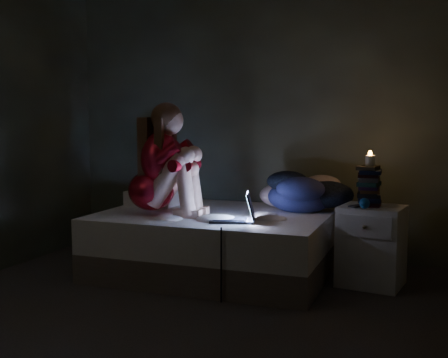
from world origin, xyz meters
The scene contains 12 objects.
floor centered at (0.00, 0.00, -0.01)m, with size 3.60×3.80×0.02m, color #282524.
wall_back centered at (0.00, 1.91, 1.30)m, with size 3.60×0.02×2.60m, color #2C2F24.
bed centered at (-0.06, 1.10, 0.25)m, with size 1.84×1.38×0.51m, color silver, non-canonical shape.
pillow centered at (-0.74, 1.31, 0.57)m, with size 0.44×0.32×0.13m, color white.
woman centered at (-0.53, 0.86, 0.96)m, with size 0.56×0.37×0.91m, color maroon, non-canonical shape.
laptop centered at (0.21, 0.75, 0.63)m, with size 0.33×0.24×0.24m, color black, non-canonical shape.
clothes_pile centered at (0.57, 1.45, 0.68)m, with size 0.58×0.46×0.35m, color navy, non-canonical shape.
nightstand centered at (1.19, 1.18, 0.31)m, with size 0.46×0.41×0.61m, color silver.
book_stack centered at (1.16, 1.19, 0.78)m, with size 0.19×0.25×0.32m, color black, non-canonical shape.
candle centered at (1.16, 1.19, 0.98)m, with size 0.07×0.07×0.08m, color beige.
phone centered at (1.10, 1.10, 0.62)m, with size 0.07×0.14×0.01m, color black.
blue_orb centered at (1.17, 1.03, 0.65)m, with size 0.08×0.08×0.08m, color #104A89.
Camera 1 is at (1.60, -3.19, 1.27)m, focal length 45.22 mm.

